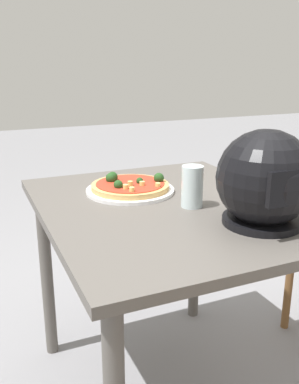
{
  "coord_description": "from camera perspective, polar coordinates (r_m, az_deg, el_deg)",
  "views": [
    {
      "loc": [
        0.59,
        1.19,
        1.22
      ],
      "look_at": [
        0.04,
        -0.09,
        0.79
      ],
      "focal_mm": 39.71,
      "sensor_mm": 36.0,
      "label": 1
    }
  ],
  "objects": [
    {
      "name": "dining_table",
      "position": [
        1.44,
        2.77,
        -5.52
      ],
      "size": [
        0.83,
        0.99,
        0.77
      ],
      "color": "#5B5651",
      "rests_on": "ground"
    },
    {
      "name": "pizza_plate",
      "position": [
        1.53,
        -2.6,
        0.23
      ],
      "size": [
        0.32,
        0.32,
        0.01
      ],
      "primitive_type": "cylinder",
      "color": "white",
      "rests_on": "dining_table"
    },
    {
      "name": "pizza",
      "position": [
        1.52,
        -2.66,
        0.93
      ],
      "size": [
        0.28,
        0.28,
        0.05
      ],
      "color": "tan",
      "rests_on": "pizza_plate"
    },
    {
      "name": "motorcycle_helmet",
      "position": [
        1.23,
        15.25,
        1.55
      ],
      "size": [
        0.27,
        0.27,
        0.27
      ],
      "color": "black",
      "rests_on": "dining_table"
    },
    {
      "name": "drinking_glass",
      "position": [
        1.36,
        5.75,
        0.74
      ],
      "size": [
        0.07,
        0.07,
        0.13
      ],
      "primitive_type": "cylinder",
      "color": "silver",
      "rests_on": "dining_table"
    }
  ]
}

